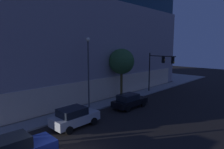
{
  "coord_description": "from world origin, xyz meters",
  "views": [
    {
      "loc": [
        -5.8,
        -9.73,
        6.79
      ],
      "look_at": [
        8.99,
        4.68,
        3.85
      ],
      "focal_mm": 31.27,
      "sensor_mm": 36.0,
      "label": 1
    }
  ],
  "objects_px": {
    "modern_building": "(56,40)",
    "sidewalk_tree": "(122,62)",
    "car_black": "(129,101)",
    "car_silver": "(74,117)",
    "street_lamp_sidewalk": "(88,64)",
    "traffic_light_far_corner": "(159,65)"
  },
  "relations": [
    {
      "from": "modern_building",
      "to": "sidewalk_tree",
      "type": "bearing_deg",
      "value": -84.97
    },
    {
      "from": "sidewalk_tree",
      "to": "car_black",
      "type": "xyz_separation_m",
      "value": [
        -2.31,
        -3.24,
        -4.09
      ]
    },
    {
      "from": "sidewalk_tree",
      "to": "car_silver",
      "type": "relative_size",
      "value": 1.54
    },
    {
      "from": "sidewalk_tree",
      "to": "street_lamp_sidewalk",
      "type": "bearing_deg",
      "value": -175.2
    },
    {
      "from": "sidewalk_tree",
      "to": "car_black",
      "type": "bearing_deg",
      "value": -125.49
    },
    {
      "from": "modern_building",
      "to": "sidewalk_tree",
      "type": "distance_m",
      "value": 14.26
    },
    {
      "from": "car_silver",
      "to": "car_black",
      "type": "height_order",
      "value": "car_silver"
    },
    {
      "from": "modern_building",
      "to": "street_lamp_sidewalk",
      "type": "xyz_separation_m",
      "value": [
        -4.65,
        -14.35,
        -3.07
      ]
    },
    {
      "from": "sidewalk_tree",
      "to": "traffic_light_far_corner",
      "type": "bearing_deg",
      "value": -19.2
    },
    {
      "from": "car_silver",
      "to": "car_black",
      "type": "xyz_separation_m",
      "value": [
        7.34,
        -0.05,
        -0.05
      ]
    },
    {
      "from": "street_lamp_sidewalk",
      "to": "car_silver",
      "type": "distance_m",
      "value": 6.19
    },
    {
      "from": "modern_building",
      "to": "traffic_light_far_corner",
      "type": "bearing_deg",
      "value": -66.11
    },
    {
      "from": "car_silver",
      "to": "car_black",
      "type": "relative_size",
      "value": 0.95
    },
    {
      "from": "street_lamp_sidewalk",
      "to": "car_black",
      "type": "relative_size",
      "value": 1.73
    },
    {
      "from": "modern_building",
      "to": "traffic_light_far_corner",
      "type": "xyz_separation_m",
      "value": [
        7.03,
        -15.88,
        -3.8
      ]
    },
    {
      "from": "street_lamp_sidewalk",
      "to": "car_silver",
      "type": "relative_size",
      "value": 1.82
    },
    {
      "from": "traffic_light_far_corner",
      "to": "street_lamp_sidewalk",
      "type": "xyz_separation_m",
      "value": [
        -11.69,
        1.53,
        0.73
      ]
    },
    {
      "from": "modern_building",
      "to": "street_lamp_sidewalk",
      "type": "bearing_deg",
      "value": -107.96
    },
    {
      "from": "street_lamp_sidewalk",
      "to": "sidewalk_tree",
      "type": "relative_size",
      "value": 1.18
    },
    {
      "from": "sidewalk_tree",
      "to": "car_black",
      "type": "relative_size",
      "value": 1.46
    },
    {
      "from": "sidewalk_tree",
      "to": "car_silver",
      "type": "height_order",
      "value": "sidewalk_tree"
    },
    {
      "from": "sidewalk_tree",
      "to": "car_black",
      "type": "distance_m",
      "value": 5.7
    }
  ]
}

